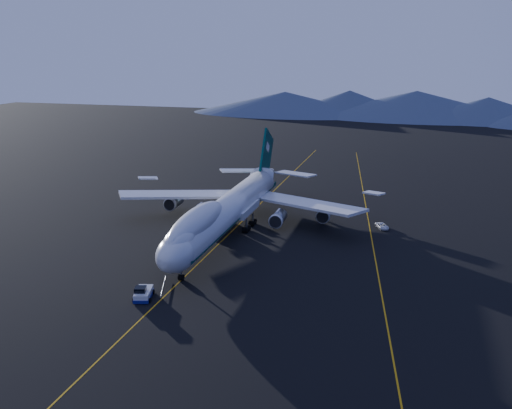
# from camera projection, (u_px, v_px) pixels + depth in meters

# --- Properties ---
(ground) EXTENTS (500.00, 500.00, 0.00)m
(ground) POSITION_uv_depth(u_px,v_px,m) (229.00, 234.00, 125.59)
(ground) COLOR black
(ground) RESTS_ON ground
(taxiway_line_main) EXTENTS (0.25, 220.00, 0.01)m
(taxiway_line_main) POSITION_uv_depth(u_px,v_px,m) (229.00, 234.00, 125.59)
(taxiway_line_main) COLOR #CA8E0B
(taxiway_line_main) RESTS_ON ground
(taxiway_line_side) EXTENTS (28.08, 198.09, 0.01)m
(taxiway_line_side) POSITION_uv_depth(u_px,v_px,m) (370.00, 232.00, 126.97)
(taxiway_line_side) COLOR #CA8E0B
(taxiway_line_side) RESTS_ON ground
(boeing_747) EXTENTS (59.62, 72.43, 19.37)m
(boeing_747) POSITION_uv_depth(u_px,v_px,m) (228.00, 209.00, 124.07)
(boeing_747) COLOR silver
(boeing_747) RESTS_ON ground
(pushback_tug) EXTENTS (3.86, 5.51, 2.19)m
(pushback_tug) POSITION_uv_depth(u_px,v_px,m) (144.00, 294.00, 93.64)
(pushback_tug) COLOR silver
(pushback_tug) RESTS_ON ground
(service_van) EXTENTS (3.74, 4.81, 1.21)m
(service_van) POSITION_uv_depth(u_px,v_px,m) (382.00, 226.00, 129.47)
(service_van) COLOR white
(service_van) RESTS_ON ground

